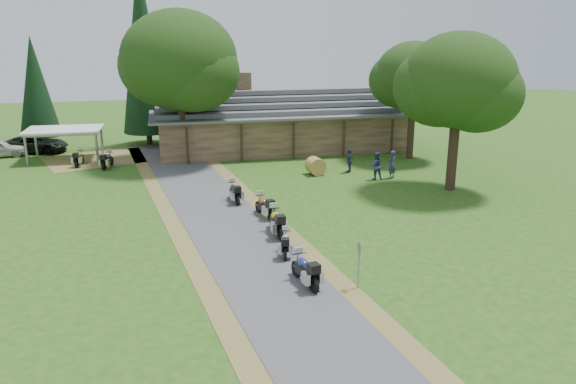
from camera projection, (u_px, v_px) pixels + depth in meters
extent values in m
plane|color=#284D15|center=(260.00, 268.00, 23.64)|extent=(120.00, 120.00, 0.00)
plane|color=#464648|center=(236.00, 236.00, 27.28)|extent=(51.95, 51.95, 0.00)
imported|color=black|center=(35.00, 140.00, 45.17)|extent=(3.43, 5.81, 2.08)
imported|color=navy|center=(392.00, 162.00, 37.43)|extent=(0.78, 0.74, 2.23)
imported|color=navy|center=(376.00, 163.00, 37.16)|extent=(0.65, 0.49, 2.16)
imported|color=navy|center=(349.00, 159.00, 38.98)|extent=(0.66, 0.69, 1.97)
cylinder|color=olive|center=(316.00, 166.00, 38.52)|extent=(1.32, 1.23, 1.19)
cone|color=black|center=(144.00, 55.00, 46.57)|extent=(4.17, 4.17, 15.06)
cone|color=black|center=(36.00, 92.00, 46.56)|extent=(3.36, 3.36, 9.14)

